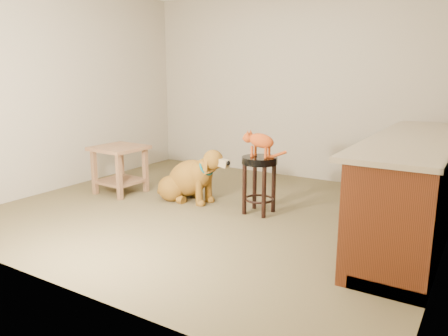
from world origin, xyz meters
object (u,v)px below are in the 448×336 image
Objects in this scene: golden_retriever at (189,179)px; padded_stool at (259,173)px; tabby_kitten at (259,141)px; wood_stool at (424,165)px; side_table at (120,162)px.

padded_stool is at bearing 4.12° from golden_retriever.
tabby_kitten is (0.90, 0.02, 0.53)m from golden_retriever.
golden_retriever is 1.05m from tabby_kitten.
golden_retriever is at bearing -147.29° from wood_stool.
side_table is (-1.85, -0.20, -0.05)m from padded_stool.
side_table is at bearing -152.75° from wood_stool.
padded_stool is 0.57× the size of golden_retriever.
tabby_kitten is at bearing 174.31° from padded_stool.
side_table is (-3.27, -1.68, -0.03)m from wood_stool.
tabby_kitten is at bearing -133.96° from wood_stool.
golden_retriever reaches higher than side_table.
side_table is at bearing -165.62° from golden_retriever.
side_table is 0.55× the size of golden_retriever.
tabby_kitten is (-0.01, 0.00, 0.35)m from padded_stool.
side_table is at bearing -173.80° from tabby_kitten.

